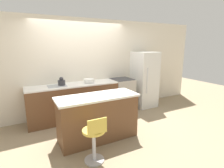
{
  "coord_description": "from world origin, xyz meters",
  "views": [
    {
      "loc": [
        -1.5,
        -3.96,
        1.91
      ],
      "look_at": [
        0.45,
        -0.29,
        0.97
      ],
      "focal_mm": 28.0,
      "sensor_mm": 36.0,
      "label": 1
    }
  ],
  "objects_px": {
    "stool_chair": "(94,139)",
    "kettle": "(62,82)",
    "oven_range": "(122,94)",
    "refrigerator": "(144,79)",
    "mixing_bowl": "(89,81)"
  },
  "relations": [
    {
      "from": "kettle",
      "to": "mixing_bowl",
      "type": "height_order",
      "value": "kettle"
    },
    {
      "from": "stool_chair",
      "to": "kettle",
      "type": "bearing_deg",
      "value": 92.5
    },
    {
      "from": "oven_range",
      "to": "stool_chair",
      "type": "relative_size",
      "value": 1.14
    },
    {
      "from": "oven_range",
      "to": "refrigerator",
      "type": "bearing_deg",
      "value": -2.77
    },
    {
      "from": "stool_chair",
      "to": "oven_range",
      "type": "bearing_deg",
      "value": 48.59
    },
    {
      "from": "refrigerator",
      "to": "kettle",
      "type": "height_order",
      "value": "refrigerator"
    },
    {
      "from": "stool_chair",
      "to": "refrigerator",
      "type": "bearing_deg",
      "value": 37.09
    },
    {
      "from": "oven_range",
      "to": "refrigerator",
      "type": "xyz_separation_m",
      "value": [
        0.78,
        -0.04,
        0.38
      ]
    },
    {
      "from": "mixing_bowl",
      "to": "refrigerator",
      "type": "bearing_deg",
      "value": -1.13
    },
    {
      "from": "stool_chair",
      "to": "kettle",
      "type": "distance_m",
      "value": 1.98
    },
    {
      "from": "refrigerator",
      "to": "mixing_bowl",
      "type": "xyz_separation_m",
      "value": [
        -1.81,
        0.04,
        0.13
      ]
    },
    {
      "from": "refrigerator",
      "to": "kettle",
      "type": "bearing_deg",
      "value": 179.19
    },
    {
      "from": "kettle",
      "to": "mixing_bowl",
      "type": "relative_size",
      "value": 0.75
    },
    {
      "from": "oven_range",
      "to": "mixing_bowl",
      "type": "bearing_deg",
      "value": -179.88
    },
    {
      "from": "stool_chair",
      "to": "mixing_bowl",
      "type": "relative_size",
      "value": 2.95
    }
  ]
}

